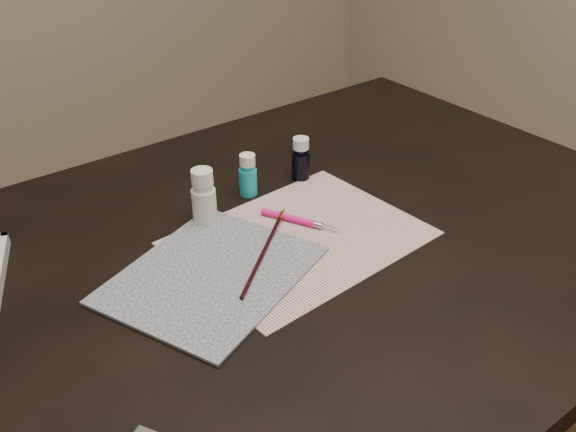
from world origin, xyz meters
TOP-DOWN VIEW (x-y plane):
  - table at (0.00, 0.00)m, footprint 1.30×0.90m
  - paper at (0.02, 0.00)m, footprint 0.38×0.30m
  - canvas at (-0.14, 0.00)m, footprint 0.35×0.32m
  - paint_bottle_white at (-0.07, 0.13)m, footprint 0.04×0.04m
  - paint_bottle_cyan at (0.04, 0.16)m, footprint 0.04×0.04m
  - paint_bottle_navy at (0.15, 0.15)m, footprint 0.03×0.03m
  - paintbrush at (-0.04, 0.00)m, footprint 0.20×0.16m
  - craft_knife at (0.05, 0.03)m, footprint 0.07×0.13m

SIDE VIEW (x-z plane):
  - table at x=0.00m, z-range 0.00..0.75m
  - paper at x=0.02m, z-range 0.75..0.75m
  - canvas at x=-0.14m, z-range 0.75..0.76m
  - craft_knife at x=0.05m, z-range 0.75..0.76m
  - paintbrush at x=-0.04m, z-range 0.76..0.76m
  - paint_bottle_cyan at x=0.04m, z-range 0.75..0.83m
  - paint_bottle_navy at x=0.15m, z-range 0.75..0.83m
  - paint_bottle_white at x=-0.07m, z-range 0.75..0.85m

